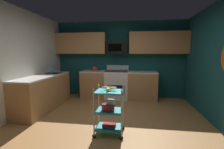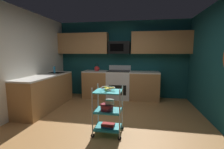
{
  "view_description": "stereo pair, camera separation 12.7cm",
  "coord_description": "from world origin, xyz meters",
  "px_view_note": "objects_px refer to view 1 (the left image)",
  "views": [
    {
      "loc": [
        0.52,
        -3.12,
        1.51
      ],
      "look_at": [
        0.04,
        0.31,
        1.05
      ],
      "focal_mm": 25.38,
      "sensor_mm": 36.0,
      "label": 1
    },
    {
      "loc": [
        0.65,
        -3.1,
        1.51
      ],
      "look_at": [
        0.04,
        0.31,
        1.05
      ],
      "focal_mm": 25.38,
      "sensor_mm": 36.0,
      "label": 2
    }
  ],
  "objects_px": {
    "oven_range": "(117,84)",
    "fruit_bowl": "(109,88)",
    "kettle": "(95,69)",
    "rolling_cart": "(109,111)",
    "mixing_bowl_large": "(108,107)",
    "dish_soap_bottle": "(52,70)",
    "microwave": "(117,48)",
    "mixing_bowl_small": "(111,102)",
    "book_stack": "(109,125)"
  },
  "relations": [
    {
      "from": "microwave",
      "to": "book_stack",
      "type": "bearing_deg",
      "value": -87.09
    },
    {
      "from": "mixing_bowl_large",
      "to": "kettle",
      "type": "relative_size",
      "value": 0.95
    },
    {
      "from": "kettle",
      "to": "fruit_bowl",
      "type": "bearing_deg",
      "value": -69.94
    },
    {
      "from": "microwave",
      "to": "kettle",
      "type": "bearing_deg",
      "value": -171.81
    },
    {
      "from": "microwave",
      "to": "mixing_bowl_large",
      "type": "distance_m",
      "value": 2.79
    },
    {
      "from": "microwave",
      "to": "dish_soap_bottle",
      "type": "xyz_separation_m",
      "value": [
        -1.86,
        -0.92,
        -0.68
      ]
    },
    {
      "from": "rolling_cart",
      "to": "fruit_bowl",
      "type": "distance_m",
      "value": 0.42
    },
    {
      "from": "mixing_bowl_large",
      "to": "dish_soap_bottle",
      "type": "xyz_separation_m",
      "value": [
        -1.97,
        1.6,
        0.5
      ]
    },
    {
      "from": "fruit_bowl",
      "to": "mixing_bowl_small",
      "type": "height_order",
      "value": "fruit_bowl"
    },
    {
      "from": "kettle",
      "to": "dish_soap_bottle",
      "type": "distance_m",
      "value": 1.38
    },
    {
      "from": "oven_range",
      "to": "mixing_bowl_small",
      "type": "height_order",
      "value": "oven_range"
    },
    {
      "from": "microwave",
      "to": "mixing_bowl_small",
      "type": "height_order",
      "value": "microwave"
    },
    {
      "from": "kettle",
      "to": "mixing_bowl_small",
      "type": "bearing_deg",
      "value": -69.21
    },
    {
      "from": "microwave",
      "to": "fruit_bowl",
      "type": "distance_m",
      "value": 2.66
    },
    {
      "from": "rolling_cart",
      "to": "mixing_bowl_large",
      "type": "bearing_deg",
      "value": 180.0
    },
    {
      "from": "oven_range",
      "to": "mixing_bowl_large",
      "type": "distance_m",
      "value": 2.42
    },
    {
      "from": "microwave",
      "to": "dish_soap_bottle",
      "type": "relative_size",
      "value": 3.5
    },
    {
      "from": "oven_range",
      "to": "kettle",
      "type": "xyz_separation_m",
      "value": [
        -0.75,
        -0.0,
        0.52
      ]
    },
    {
      "from": "fruit_bowl",
      "to": "mixing_bowl_large",
      "type": "distance_m",
      "value": 0.36
    },
    {
      "from": "mixing_bowl_large",
      "to": "mixing_bowl_small",
      "type": "relative_size",
      "value": 1.38
    },
    {
      "from": "fruit_bowl",
      "to": "dish_soap_bottle",
      "type": "xyz_separation_m",
      "value": [
        -1.99,
        1.6,
        0.14
      ]
    },
    {
      "from": "microwave",
      "to": "fruit_bowl",
      "type": "height_order",
      "value": "microwave"
    },
    {
      "from": "oven_range",
      "to": "rolling_cart",
      "type": "relative_size",
      "value": 1.2
    },
    {
      "from": "kettle",
      "to": "rolling_cart",
      "type": "bearing_deg",
      "value": -69.94
    },
    {
      "from": "fruit_bowl",
      "to": "book_stack",
      "type": "height_order",
      "value": "fruit_bowl"
    },
    {
      "from": "oven_range",
      "to": "mixing_bowl_small",
      "type": "bearing_deg",
      "value": -86.31
    },
    {
      "from": "oven_range",
      "to": "fruit_bowl",
      "type": "xyz_separation_m",
      "value": [
        0.13,
        -2.42,
        0.4
      ]
    },
    {
      "from": "oven_range",
      "to": "mixing_bowl_large",
      "type": "height_order",
      "value": "oven_range"
    },
    {
      "from": "rolling_cart",
      "to": "dish_soap_bottle",
      "type": "distance_m",
      "value": 2.61
    },
    {
      "from": "rolling_cart",
      "to": "fruit_bowl",
      "type": "relative_size",
      "value": 3.36
    },
    {
      "from": "mixing_bowl_small",
      "to": "book_stack",
      "type": "xyz_separation_m",
      "value": [
        -0.03,
        -0.02,
        -0.46
      ]
    },
    {
      "from": "microwave",
      "to": "dish_soap_bottle",
      "type": "distance_m",
      "value": 2.19
    },
    {
      "from": "book_stack",
      "to": "rolling_cart",
      "type": "bearing_deg",
      "value": 90.0
    },
    {
      "from": "rolling_cart",
      "to": "book_stack",
      "type": "relative_size",
      "value": 3.63
    },
    {
      "from": "oven_range",
      "to": "rolling_cart",
      "type": "height_order",
      "value": "oven_range"
    },
    {
      "from": "oven_range",
      "to": "book_stack",
      "type": "relative_size",
      "value": 4.36
    },
    {
      "from": "oven_range",
      "to": "dish_soap_bottle",
      "type": "bearing_deg",
      "value": -156.22
    },
    {
      "from": "oven_range",
      "to": "fruit_bowl",
      "type": "bearing_deg",
      "value": -86.97
    },
    {
      "from": "fruit_bowl",
      "to": "mixing_bowl_large",
      "type": "relative_size",
      "value": 1.08
    },
    {
      "from": "oven_range",
      "to": "kettle",
      "type": "relative_size",
      "value": 4.17
    },
    {
      "from": "kettle",
      "to": "microwave",
      "type": "bearing_deg",
      "value": 8.19
    },
    {
      "from": "oven_range",
      "to": "kettle",
      "type": "distance_m",
      "value": 0.92
    },
    {
      "from": "book_stack",
      "to": "dish_soap_bottle",
      "type": "relative_size",
      "value": 1.26
    },
    {
      "from": "oven_range",
      "to": "dish_soap_bottle",
      "type": "relative_size",
      "value": 5.5
    },
    {
      "from": "microwave",
      "to": "book_stack",
      "type": "height_order",
      "value": "microwave"
    },
    {
      "from": "fruit_bowl",
      "to": "microwave",
      "type": "bearing_deg",
      "value": 92.91
    },
    {
      "from": "book_stack",
      "to": "oven_range",
      "type": "bearing_deg",
      "value": 93.03
    },
    {
      "from": "microwave",
      "to": "oven_range",
      "type": "bearing_deg",
      "value": -89.74
    },
    {
      "from": "book_stack",
      "to": "dish_soap_bottle",
      "type": "distance_m",
      "value": 2.69
    },
    {
      "from": "microwave",
      "to": "fruit_bowl",
      "type": "bearing_deg",
      "value": -87.09
    }
  ]
}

